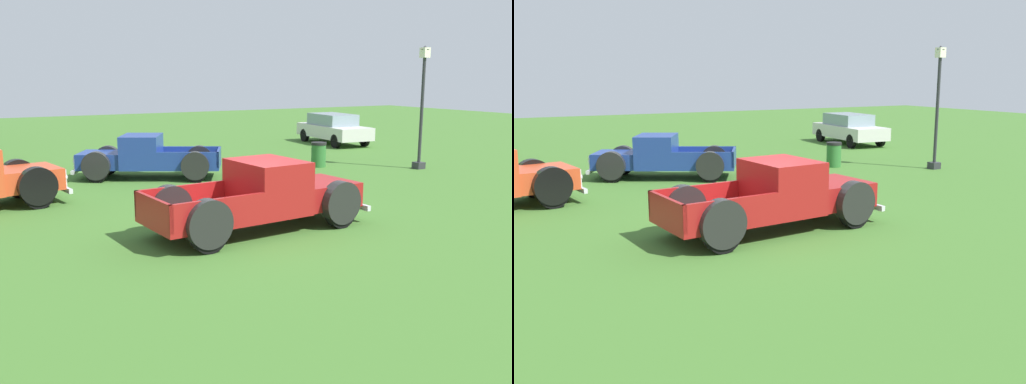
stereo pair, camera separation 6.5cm
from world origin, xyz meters
The scene contains 6 objects.
ground_plane centered at (0.00, 0.00, 0.00)m, with size 80.00×80.00×0.00m, color #3D6B28.
pickup_truck_foreground centered at (0.36, -0.18, 0.76)m, with size 5.36×2.41×1.60m.
pickup_truck_behind_right centered at (-0.17, 7.67, 0.71)m, with size 5.09×3.81×1.49m.
sedan_distant_b centered at (11.67, 12.62, 0.80)m, with size 2.26×4.71×1.52m.
lamp_post_near centered at (9.68, 4.52, 2.37)m, with size 0.36×0.36×4.53m.
trash_can centered at (6.62, 6.75, 0.48)m, with size 0.59×0.59×0.95m.
Camera 2 is at (-6.18, -11.41, 3.51)m, focal length 40.56 mm.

